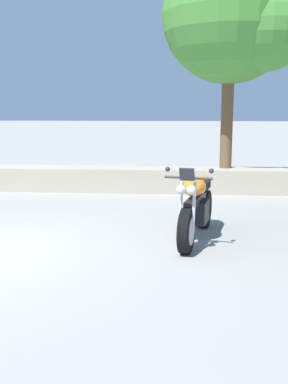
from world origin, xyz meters
The scene contains 3 objects.
stone_wall centered at (0.00, 4.80, 0.28)m, with size 36.00×0.80×0.55m, color #A89E89.
motorcycle_orange_centre centered at (3.04, 0.86, 0.49)m, with size 0.78×2.05×1.18m.
leafy_tree_mid_left centered at (4.05, 4.90, 3.93)m, with size 3.22×3.07×4.99m.
Camera 1 is at (2.75, -5.81, 1.97)m, focal length 42.49 mm.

